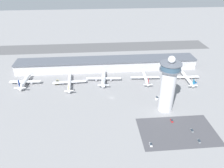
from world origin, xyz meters
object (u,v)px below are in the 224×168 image
at_px(car_green_van, 192,131).
at_px(car_yellow_taxi, 172,121).
at_px(airplane_gate_charlie, 104,78).
at_px(airplane_gate_delta, 145,77).
at_px(service_truck_fuel, 169,83).
at_px(airplane_gate_echo, 186,77).
at_px(airplane_gate_alpha, 25,81).
at_px(service_truck_baggage, 157,98).
at_px(car_black_suv, 199,141).
at_px(car_white_wagon, 151,145).
at_px(service_truck_water, 57,82).
at_px(control_tower, 168,85).
at_px(service_truck_catering, 194,83).
at_px(airplane_gate_bravo, 69,82).

xyz_separation_m(car_green_van, car_yellow_taxi, (-12.56, 14.22, 0.04)).
xyz_separation_m(airplane_gate_charlie, airplane_gate_delta, (49.80, -1.02, -0.36)).
bearing_deg(service_truck_fuel, airplane_gate_echo, 17.61).
bearing_deg(airplane_gate_echo, airplane_gate_alpha, 178.90).
xyz_separation_m(airplane_gate_echo, service_truck_baggage, (-45.33, -38.34, -2.87)).
xyz_separation_m(airplane_gate_echo, car_black_suv, (-29.24, -102.25, -3.18)).
height_order(airplane_gate_alpha, airplane_gate_charlie, airplane_gate_alpha).
bearing_deg(car_white_wagon, service_truck_fuel, 64.53).
bearing_deg(service_truck_water, car_black_suv, -41.03).
distance_m(service_truck_baggage, service_truck_water, 116.68).
distance_m(car_green_van, car_yellow_taxi, 18.97).
xyz_separation_m(service_truck_baggage, car_green_van, (15.67, -51.38, -0.36)).
xyz_separation_m(control_tower, car_yellow_taxi, (0.89, -18.52, -26.36)).
bearing_deg(service_truck_catering, airplane_gate_echo, 125.67).
bearing_deg(service_truck_catering, car_black_suv, -111.28).
bearing_deg(car_green_van, airplane_gate_delta, 101.84).
distance_m(airplane_gate_alpha, airplane_gate_charlie, 90.71).
distance_m(service_truck_catering, service_truck_water, 160.96).
height_order(airplane_gate_delta, car_yellow_taxi, airplane_gate_delta).
xyz_separation_m(airplane_gate_echo, service_truck_water, (-153.36, 5.75, -2.68)).
relative_size(car_white_wagon, car_black_suv, 1.00).
bearing_deg(control_tower, car_yellow_taxi, -87.24).
bearing_deg(airplane_gate_charlie, airplane_gate_delta, -1.17).
height_order(service_truck_fuel, car_yellow_taxi, service_truck_fuel).
height_order(service_truck_water, car_green_van, service_truck_water).
distance_m(airplane_gate_echo, service_truck_fuel, 23.80).
distance_m(airplane_gate_echo, service_truck_catering, 12.13).
xyz_separation_m(service_truck_fuel, car_yellow_taxi, (-19.71, -68.36, -0.27)).
distance_m(airplane_gate_delta, car_yellow_taxi, 78.96).
relative_size(airplane_gate_delta, service_truck_fuel, 6.27).
relative_size(airplane_gate_echo, car_black_suv, 10.34).
relative_size(service_truck_fuel, car_green_van, 1.35).
relative_size(airplane_gate_delta, service_truck_baggage, 6.72).
distance_m(car_white_wagon, car_green_van, 40.38).
height_order(service_truck_catering, car_yellow_taxi, service_truck_catering).
distance_m(airplane_gate_delta, service_truck_catering, 57.49).
bearing_deg(airplane_gate_bravo, service_truck_catering, -3.22).
distance_m(service_truck_water, car_black_suv, 164.53).
xyz_separation_m(airplane_gate_echo, car_green_van, (-29.66, -89.72, -3.24)).
distance_m(airplane_gate_bravo, car_white_wagon, 123.31).
bearing_deg(service_truck_fuel, airplane_gate_charlie, 171.63).
bearing_deg(airplane_gate_charlie, airplane_gate_echo, -2.37).
bearing_deg(airplane_gate_echo, car_black_suv, -105.96).
bearing_deg(control_tower, service_truck_fuel, 67.54).
bearing_deg(airplane_gate_delta, car_green_van, -78.16).
bearing_deg(car_yellow_taxi, airplane_gate_echo, 60.79).
xyz_separation_m(control_tower, car_green_van, (13.45, -32.73, -26.41)).
relative_size(airplane_gate_delta, car_black_suv, 8.99).
xyz_separation_m(car_white_wagon, car_black_suv, (38.72, 0.30, 0.08)).
bearing_deg(service_truck_fuel, service_truck_baggage, -126.19).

